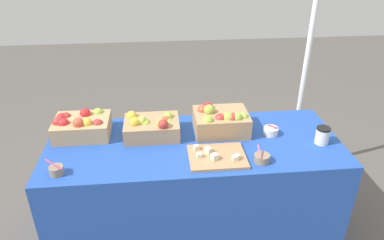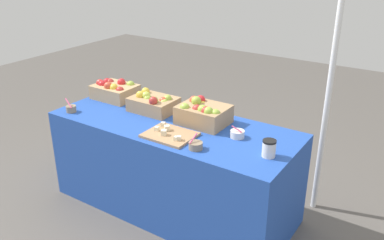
% 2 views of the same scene
% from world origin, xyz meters
% --- Properties ---
extents(ground_plane, '(10.00, 10.00, 0.00)m').
position_xyz_m(ground_plane, '(0.00, 0.00, 0.00)').
color(ground_plane, '#56514C').
extents(table, '(1.90, 0.76, 0.74)m').
position_xyz_m(table, '(0.00, 0.00, 0.37)').
color(table, '#234CAD').
rests_on(table, ground_plane).
extents(apple_crate_left, '(0.36, 0.27, 0.17)m').
position_xyz_m(apple_crate_left, '(-0.74, 0.16, 0.81)').
color(apple_crate_left, tan).
rests_on(apple_crate_left, table).
extents(apple_crate_middle, '(0.36, 0.27, 0.16)m').
position_xyz_m(apple_crate_middle, '(-0.27, 0.11, 0.81)').
color(apple_crate_middle, tan).
rests_on(apple_crate_middle, table).
extents(apple_crate_right, '(0.36, 0.29, 0.19)m').
position_xyz_m(apple_crate_right, '(0.19, 0.12, 0.82)').
color(apple_crate_right, tan).
rests_on(apple_crate_right, table).
extents(cutting_board_front, '(0.34, 0.27, 0.05)m').
position_xyz_m(cutting_board_front, '(0.12, -0.20, 0.75)').
color(cutting_board_front, tan).
rests_on(cutting_board_front, table).
extents(sample_bowl_near, '(0.10, 0.10, 0.09)m').
position_xyz_m(sample_bowl_near, '(0.52, 0.05, 0.77)').
color(sample_bowl_near, silver).
rests_on(sample_bowl_near, table).
extents(sample_bowl_mid, '(0.09, 0.09, 0.10)m').
position_xyz_m(sample_bowl_mid, '(0.37, -0.26, 0.77)').
color(sample_bowl_mid, gray).
rests_on(sample_bowl_mid, table).
extents(sample_bowl_far, '(0.09, 0.08, 0.11)m').
position_xyz_m(sample_bowl_far, '(-0.81, -0.27, 0.77)').
color(sample_bowl_far, gray).
rests_on(sample_bowl_far, table).
extents(coffee_cup, '(0.09, 0.09, 0.11)m').
position_xyz_m(coffee_cup, '(0.81, -0.09, 0.80)').
color(coffee_cup, silver).
rests_on(coffee_cup, table).
extents(tent_pole, '(0.04, 0.04, 1.99)m').
position_xyz_m(tent_pole, '(0.95, 0.62, 0.99)').
color(tent_pole, white).
rests_on(tent_pole, ground_plane).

